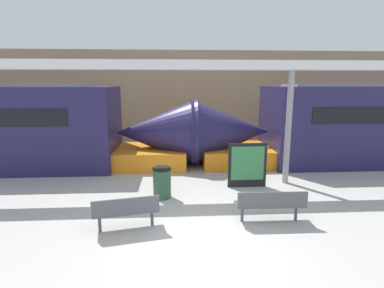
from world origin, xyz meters
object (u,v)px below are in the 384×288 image
Objects in this scene: poster_board at (247,165)px; trash_bin at (162,183)px; bench_near at (271,203)px; support_column_near at (288,128)px; bench_far at (126,210)px.

trash_bin is at bearing -164.07° from poster_board.
support_column_near is at bearing 63.83° from bench_near.
poster_board reaches higher than trash_bin.
support_column_near is at bearing 14.03° from poster_board.
support_column_near is (4.01, 1.10, 1.36)m from trash_bin.
bench_far is at bearing -147.60° from support_column_near.
bench_near is 3.43m from support_column_near.
poster_board is 0.39× the size of support_column_near.
trash_bin is 0.25× the size of support_column_near.
support_column_near is (1.42, 2.83, 1.32)m from bench_near.
poster_board is at bearing -165.97° from support_column_near.
trash_bin is at bearing 57.53° from bench_far.
poster_board reaches higher than bench_near.
bench_near is 3.11m from trash_bin.
trash_bin is (-2.59, 1.73, -0.03)m from bench_near.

